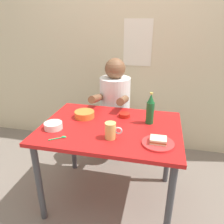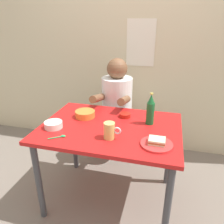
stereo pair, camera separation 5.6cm
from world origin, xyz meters
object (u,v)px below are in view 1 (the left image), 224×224
(person_seated, at_px, (115,97))
(sandwich, at_px, (158,140))
(beer_bottle, at_px, (150,110))
(stool, at_px, (115,131))
(dining_table, at_px, (111,136))
(plate_orange, at_px, (158,143))
(beer_mug, at_px, (111,131))
(sambal_bowl_red, at_px, (124,115))

(person_seated, xyz_separation_m, sandwich, (0.48, -0.82, 0.01))
(beer_bottle, bearing_deg, person_seated, 128.58)
(stool, bearing_deg, dining_table, -81.02)
(plate_orange, xyz_separation_m, sandwich, (0.00, 0.00, 0.02))
(plate_orange, distance_m, beer_bottle, 0.35)
(stool, height_order, beer_mug, beer_mug)
(plate_orange, height_order, beer_bottle, beer_bottle)
(dining_table, xyz_separation_m, plate_orange, (0.38, -0.20, 0.10))
(person_seated, bearing_deg, sambal_bowl_red, -67.26)
(dining_table, distance_m, beer_mug, 0.25)
(plate_orange, bearing_deg, person_seated, 120.29)
(beer_mug, bearing_deg, person_seated, 100.19)
(dining_table, bearing_deg, stool, 98.98)
(stool, xyz_separation_m, sandwich, (0.48, -0.83, 0.42))
(dining_table, height_order, sandwich, sandwich)
(beer_mug, xyz_separation_m, beer_bottle, (0.25, 0.31, 0.06))
(person_seated, height_order, sandwich, person_seated)
(stool, bearing_deg, sambal_bowl_red, -67.80)
(person_seated, height_order, plate_orange, person_seated)
(plate_orange, bearing_deg, beer_bottle, 104.08)
(sambal_bowl_red, bearing_deg, stool, 112.20)
(dining_table, height_order, plate_orange, plate_orange)
(dining_table, relative_size, stool, 2.44)
(person_seated, relative_size, plate_orange, 3.27)
(beer_mug, bearing_deg, plate_orange, -1.87)
(person_seated, bearing_deg, dining_table, -80.86)
(dining_table, height_order, sambal_bowl_red, sambal_bowl_red)
(stool, relative_size, beer_bottle, 1.72)
(stool, bearing_deg, plate_orange, -60.05)
(stool, relative_size, person_seated, 0.63)
(person_seated, xyz_separation_m, plate_orange, (0.48, -0.82, -0.02))
(beer_bottle, bearing_deg, sambal_bowl_red, 160.77)
(dining_table, xyz_separation_m, stool, (-0.10, 0.63, -0.30))
(sandwich, distance_m, sambal_bowl_red, 0.50)
(person_seated, relative_size, sandwich, 6.54)
(stool, bearing_deg, beer_bottle, -52.04)
(person_seated, xyz_separation_m, sambal_bowl_red, (0.18, -0.42, -0.01))
(sambal_bowl_red, bearing_deg, beer_bottle, -19.23)
(beer_mug, height_order, beer_bottle, beer_bottle)
(beer_bottle, relative_size, sambal_bowl_red, 2.73)
(sandwich, xyz_separation_m, beer_mug, (-0.33, 0.01, 0.03))
(sandwich, height_order, beer_mug, beer_mug)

